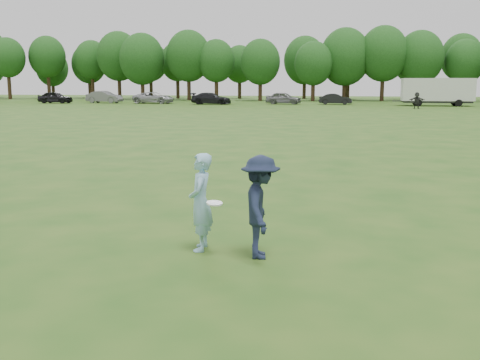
{
  "coord_description": "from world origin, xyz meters",
  "views": [
    {
      "loc": [
        1.99,
        -9.61,
        2.92
      ],
      "look_at": [
        0.24,
        0.47,
        1.1
      ],
      "focal_mm": 42.0,
      "sensor_mm": 36.0,
      "label": 1
    }
  ],
  "objects_px": {
    "car_a": "(55,97)",
    "car_f": "(335,99)",
    "thrower": "(201,202)",
    "car_c": "(154,98)",
    "defender": "(260,207)",
    "player_far_d": "(417,100)",
    "car_b": "(105,97)",
    "car_d": "(211,99)",
    "cargo_trailer": "(437,91)",
    "car_e": "(284,98)"
  },
  "relations": [
    {
      "from": "car_f",
      "to": "cargo_trailer",
      "type": "xyz_separation_m",
      "value": [
        11.64,
        -1.96,
        1.11
      ]
    },
    {
      "from": "car_c",
      "to": "cargo_trailer",
      "type": "bearing_deg",
      "value": -88.33
    },
    {
      "from": "defender",
      "to": "cargo_trailer",
      "type": "distance_m",
      "value": 61.07
    },
    {
      "from": "thrower",
      "to": "car_c",
      "type": "height_order",
      "value": "thrower"
    },
    {
      "from": "defender",
      "to": "car_c",
      "type": "xyz_separation_m",
      "value": [
        -22.2,
        61.03,
        -0.13
      ]
    },
    {
      "from": "player_far_d",
      "to": "car_e",
      "type": "distance_m",
      "value": 17.51
    },
    {
      "from": "thrower",
      "to": "defender",
      "type": "height_order",
      "value": "defender"
    },
    {
      "from": "defender",
      "to": "car_e",
      "type": "bearing_deg",
      "value": -3.88
    },
    {
      "from": "car_a",
      "to": "car_d",
      "type": "distance_m",
      "value": 20.8
    },
    {
      "from": "car_d",
      "to": "car_b",
      "type": "bearing_deg",
      "value": 83.4
    },
    {
      "from": "defender",
      "to": "car_f",
      "type": "xyz_separation_m",
      "value": [
        0.9,
        61.72,
        -0.2
      ]
    },
    {
      "from": "defender",
      "to": "car_d",
      "type": "relative_size",
      "value": 0.35
    },
    {
      "from": "cargo_trailer",
      "to": "car_d",
      "type": "bearing_deg",
      "value": -179.85
    },
    {
      "from": "thrower",
      "to": "car_b",
      "type": "relative_size",
      "value": 0.36
    },
    {
      "from": "thrower",
      "to": "car_e",
      "type": "xyz_separation_m",
      "value": [
        -4.44,
        61.57,
        -0.1
      ]
    },
    {
      "from": "car_f",
      "to": "thrower",
      "type": "bearing_deg",
      "value": 178.58
    },
    {
      "from": "car_a",
      "to": "cargo_trailer",
      "type": "relative_size",
      "value": 0.49
    },
    {
      "from": "defender",
      "to": "car_c",
      "type": "distance_m",
      "value": 64.94
    },
    {
      "from": "player_far_d",
      "to": "car_a",
      "type": "xyz_separation_m",
      "value": [
        -44.48,
        7.07,
        -0.11
      ]
    },
    {
      "from": "player_far_d",
      "to": "car_a",
      "type": "distance_m",
      "value": 45.04
    },
    {
      "from": "player_far_d",
      "to": "car_d",
      "type": "distance_m",
      "value": 24.73
    },
    {
      "from": "car_d",
      "to": "car_e",
      "type": "xyz_separation_m",
      "value": [
        8.81,
        2.12,
        0.03
      ]
    },
    {
      "from": "car_b",
      "to": "car_d",
      "type": "relative_size",
      "value": 0.96
    },
    {
      "from": "thrower",
      "to": "cargo_trailer",
      "type": "distance_m",
      "value": 61.06
    },
    {
      "from": "thrower",
      "to": "car_d",
      "type": "bearing_deg",
      "value": -173.81
    },
    {
      "from": "car_d",
      "to": "thrower",
      "type": "bearing_deg",
      "value": -166.99
    },
    {
      "from": "player_far_d",
      "to": "cargo_trailer",
      "type": "height_order",
      "value": "cargo_trailer"
    },
    {
      "from": "car_d",
      "to": "cargo_trailer",
      "type": "distance_m",
      "value": 26.88
    },
    {
      "from": "defender",
      "to": "car_b",
      "type": "distance_m",
      "value": 68.08
    },
    {
      "from": "car_b",
      "to": "cargo_trailer",
      "type": "bearing_deg",
      "value": -85.61
    },
    {
      "from": "player_far_d",
      "to": "car_c",
      "type": "xyz_separation_m",
      "value": [
        -31.55,
        8.47,
        -0.13
      ]
    },
    {
      "from": "car_a",
      "to": "car_b",
      "type": "bearing_deg",
      "value": -68.72
    },
    {
      "from": "car_a",
      "to": "car_c",
      "type": "distance_m",
      "value": 13.0
    },
    {
      "from": "car_a",
      "to": "car_b",
      "type": "relative_size",
      "value": 0.94
    },
    {
      "from": "thrower",
      "to": "defender",
      "type": "relative_size",
      "value": 0.99
    },
    {
      "from": "car_c",
      "to": "car_a",
      "type": "bearing_deg",
      "value": 99.92
    },
    {
      "from": "car_b",
      "to": "car_c",
      "type": "xyz_separation_m",
      "value": [
        6.94,
        -0.5,
        -0.05
      ]
    },
    {
      "from": "car_f",
      "to": "player_far_d",
      "type": "bearing_deg",
      "value": -136.9
    },
    {
      "from": "car_a",
      "to": "car_f",
      "type": "distance_m",
      "value": 36.09
    },
    {
      "from": "defender",
      "to": "player_far_d",
      "type": "relative_size",
      "value": 0.99
    },
    {
      "from": "car_c",
      "to": "cargo_trailer",
      "type": "height_order",
      "value": "cargo_trailer"
    },
    {
      "from": "player_far_d",
      "to": "car_e",
      "type": "relative_size",
      "value": 0.39
    },
    {
      "from": "player_far_d",
      "to": "car_a",
      "type": "relative_size",
      "value": 0.39
    },
    {
      "from": "car_d",
      "to": "player_far_d",
      "type": "bearing_deg",
      "value": -106.33
    },
    {
      "from": "defender",
      "to": "car_e",
      "type": "relative_size",
      "value": 0.39
    },
    {
      "from": "defender",
      "to": "car_a",
      "type": "bearing_deg",
      "value": 21.53
    },
    {
      "from": "car_a",
      "to": "cargo_trailer",
      "type": "height_order",
      "value": "cargo_trailer"
    },
    {
      "from": "defender",
      "to": "thrower",
      "type": "bearing_deg",
      "value": 68.2
    },
    {
      "from": "thrower",
      "to": "car_c",
      "type": "xyz_separation_m",
      "value": [
        -21.12,
        60.78,
        -0.12
      ]
    },
    {
      "from": "car_b",
      "to": "car_a",
      "type": "bearing_deg",
      "value": 114.38
    }
  ]
}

